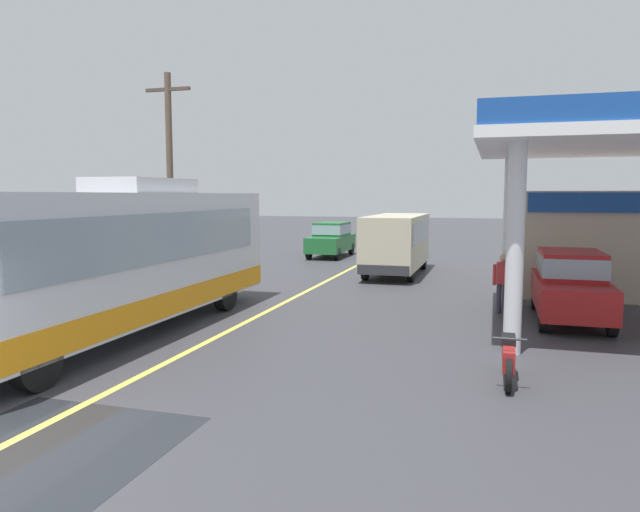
% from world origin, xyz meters
% --- Properties ---
extents(ground, '(120.00, 120.00, 0.00)m').
position_xyz_m(ground, '(0.00, 20.00, 0.00)').
color(ground, '#38383D').
extents(lane_divider_stripe, '(0.16, 50.00, 0.01)m').
position_xyz_m(lane_divider_stripe, '(0.00, 15.00, 0.00)').
color(lane_divider_stripe, '#D8CC4C').
rests_on(lane_divider_stripe, ground).
extents(coach_bus_main, '(2.60, 11.04, 3.69)m').
position_xyz_m(coach_bus_main, '(-2.30, 6.32, 1.72)').
color(coach_bus_main, silver).
rests_on(coach_bus_main, ground).
extents(gas_station_roadside, '(9.10, 11.95, 5.10)m').
position_xyz_m(gas_station_roadside, '(10.20, 14.05, 2.63)').
color(gas_station_roadside, '#194799').
rests_on(gas_station_roadside, ground).
extents(car_at_pump, '(1.70, 4.20, 1.82)m').
position_xyz_m(car_at_pump, '(8.03, 10.95, 1.01)').
color(car_at_pump, maroon).
rests_on(car_at_pump, ground).
extents(minibus_opposing_lane, '(2.04, 6.13, 2.44)m').
position_xyz_m(minibus_opposing_lane, '(2.23, 18.62, 1.47)').
color(minibus_opposing_lane, '#BFB799').
rests_on(minibus_opposing_lane, ground).
extents(motorcycle_parked_forecourt, '(0.55, 1.80, 0.92)m').
position_xyz_m(motorcycle_parked_forecourt, '(6.39, 5.21, 0.44)').
color(motorcycle_parked_forecourt, black).
rests_on(motorcycle_parked_forecourt, ground).
extents(pedestrian_near_pump, '(0.55, 0.22, 1.66)m').
position_xyz_m(pedestrian_near_pump, '(6.36, 11.46, 0.93)').
color(pedestrian_near_pump, '#33333F').
rests_on(pedestrian_near_pump, ground).
extents(pedestrian_by_shop, '(0.55, 0.22, 1.66)m').
position_xyz_m(pedestrian_by_shop, '(6.51, 12.24, 0.93)').
color(pedestrian_by_shop, '#33333F').
rests_on(pedestrian_by_shop, ground).
extents(car_trailing_behind_bus, '(1.70, 4.20, 1.82)m').
position_xyz_m(car_trailing_behind_bus, '(-2.21, 24.51, 1.01)').
color(car_trailing_behind_bus, '#1E602D').
rests_on(car_trailing_behind_bus, ground).
extents(utility_pole_roadside, '(1.80, 0.24, 7.73)m').
position_xyz_m(utility_pole_roadside, '(-5.56, 14.09, 4.05)').
color(utility_pole_roadside, brown).
rests_on(utility_pole_roadside, ground).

